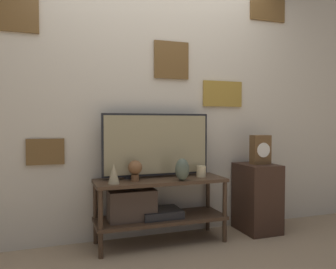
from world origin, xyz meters
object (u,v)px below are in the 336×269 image
Objects in this scene: vase_urn_stoneware at (182,169)px; candle_jar at (201,171)px; mantel_clock at (260,150)px; television at (157,145)px; vase_slim_bronze at (114,173)px; decorative_bust at (135,169)px.

candle_jar is at bearing 27.62° from vase_urn_stoneware.
vase_urn_stoneware is at bearing -171.82° from mantel_clock.
vase_urn_stoneware is (0.16, -0.23, -0.21)m from television.
television is 0.35m from vase_urn_stoneware.
vase_urn_stoneware is 0.28m from candle_jar.
vase_urn_stoneware is at bearing -55.43° from television.
vase_slim_bronze is 1.48m from mantel_clock.
vase_slim_bronze is 0.87× the size of vase_urn_stoneware.
vase_slim_bronze is 0.59× the size of mantel_clock.
television is 5.93× the size of vase_slim_bronze.
decorative_bust is at bearing -179.66° from mantel_clock.
vase_slim_bronze is 1.65× the size of candle_jar.
vase_urn_stoneware is 1.08× the size of decorative_bust.
mantel_clock is at bearing -5.78° from television.
candle_jar is 0.63m from decorative_bust.
television reaches higher than mantel_clock.
vase_urn_stoneware is 0.91m from mantel_clock.
television is at bearing 124.57° from vase_urn_stoneware.
television is 0.32m from decorative_bust.
candle_jar is at bearing -15.00° from television.
mantel_clock is at bearing 0.15° from candle_jar.
television is 5.59× the size of decorative_bust.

